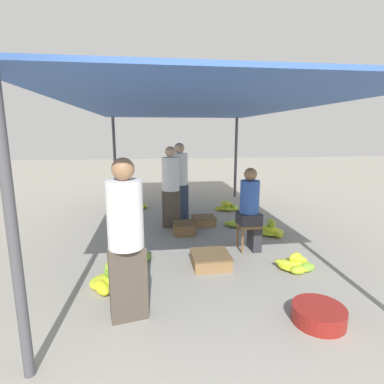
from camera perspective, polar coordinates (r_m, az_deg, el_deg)
ground_plane at (r=2.75m, az=11.56°, el=-31.87°), size 40.00×40.00×0.00m
canopy_post_front_left at (r=2.50m, az=-30.92°, el=-7.34°), size 0.08×0.08×2.28m
canopy_post_back_left at (r=8.56m, az=-14.48°, el=6.03°), size 0.08×0.08×2.28m
canopy_post_back_right at (r=8.84m, az=8.34°, el=6.43°), size 0.08×0.08×2.28m
canopy_tarp at (r=5.39m, az=0.00°, el=15.87°), size 3.83×6.69×0.04m
vendor_foreground at (r=3.03m, az=-12.44°, el=-8.61°), size 0.41×0.41×1.64m
stool at (r=4.92m, az=10.70°, el=-6.95°), size 0.34×0.34×0.44m
vendor_seated at (r=4.82m, az=11.08°, el=-2.98°), size 0.35×0.35×1.34m
basin_black at (r=3.47m, az=22.98°, el=-20.67°), size 0.52×0.52×0.17m
banana_pile_left_0 at (r=7.63m, az=-9.94°, el=-2.48°), size 0.41×0.44×0.20m
banana_pile_left_1 at (r=4.69m, az=-11.42°, el=-11.63°), size 0.56×0.57×0.18m
banana_pile_left_2 at (r=6.94m, az=-11.49°, el=-3.99°), size 0.46×0.42×0.20m
banana_pile_left_3 at (r=3.97m, az=-14.73°, el=-15.77°), size 0.65×0.61×0.29m
banana_pile_right_0 at (r=5.83m, az=14.74°, el=-7.01°), size 0.48×0.62×0.28m
banana_pile_right_1 at (r=6.17m, az=8.60°, el=-5.97°), size 0.59×0.39×0.14m
banana_pile_right_2 at (r=7.38m, az=6.68°, el=-2.83°), size 0.61×0.48×0.24m
banana_pile_right_3 at (r=4.52m, az=19.27°, el=-12.85°), size 0.55×0.45×0.22m
crate_near at (r=4.37m, az=3.55°, el=-12.73°), size 0.53×0.53×0.19m
crate_mid at (r=5.64m, az=-1.50°, el=-6.89°), size 0.40×0.40×0.22m
crate_far at (r=6.19m, az=2.25°, el=-5.49°), size 0.46×0.46×0.17m
shopper_walking_mid at (r=6.44m, az=-2.38°, el=2.25°), size 0.38×0.37×1.66m
shopper_walking_far at (r=5.90m, az=-4.05°, el=1.16°), size 0.36×0.34×1.61m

